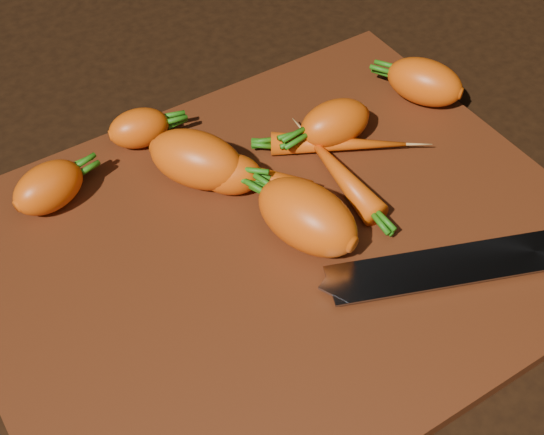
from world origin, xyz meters
TOP-DOWN VIEW (x-y plane):
  - ground at (0.00, 0.00)m, footprint 2.00×2.00m
  - cutting_board at (0.00, 0.00)m, footprint 0.50×0.40m
  - carrot_0 at (-0.14, 0.14)m, footprint 0.07×0.05m
  - carrot_1 at (-0.00, 0.07)m, footprint 0.07×0.06m
  - carrot_2 at (-0.02, 0.10)m, footprint 0.09×0.10m
  - carrot_3 at (0.02, -0.01)m, footprint 0.08×0.11m
  - carrot_4 at (0.11, 0.07)m, footprint 0.07×0.05m
  - carrot_5 at (-0.04, 0.17)m, footprint 0.06×0.05m
  - carrot_6 at (0.22, 0.08)m, footprint 0.08×0.09m
  - carrot_7 at (0.08, 0.03)m, footprint 0.03×0.12m
  - carrot_8 at (0.10, 0.06)m, footprint 0.12×0.09m
  - carrot_9 at (0.01, 0.07)m, footprint 0.08×0.11m
  - knife at (0.12, -0.11)m, footprint 0.34×0.16m

SIDE VIEW (x-z plane):
  - ground at x=0.00m, z-range -0.01..0.00m
  - cutting_board at x=0.00m, z-range 0.00..0.01m
  - knife at x=0.12m, z-range 0.01..0.03m
  - carrot_8 at x=0.10m, z-range 0.01..0.03m
  - carrot_7 at x=0.08m, z-range 0.01..0.04m
  - carrot_9 at x=0.01m, z-range 0.01..0.04m
  - carrot_5 at x=-0.04m, z-range 0.01..0.05m
  - carrot_1 at x=0.00m, z-range 0.01..0.05m
  - carrot_0 at x=-0.14m, z-range 0.01..0.05m
  - carrot_4 at x=0.11m, z-range 0.01..0.06m
  - carrot_6 at x=0.22m, z-range 0.01..0.06m
  - carrot_2 at x=-0.02m, z-range 0.01..0.06m
  - carrot_3 at x=0.02m, z-range 0.01..0.07m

